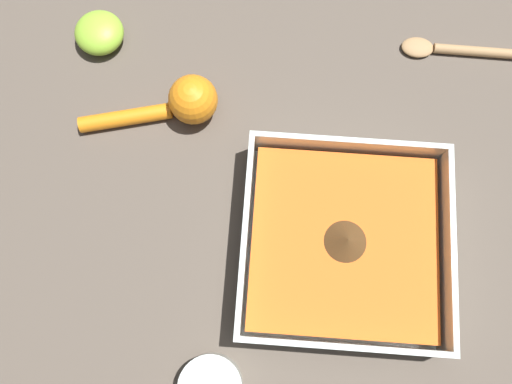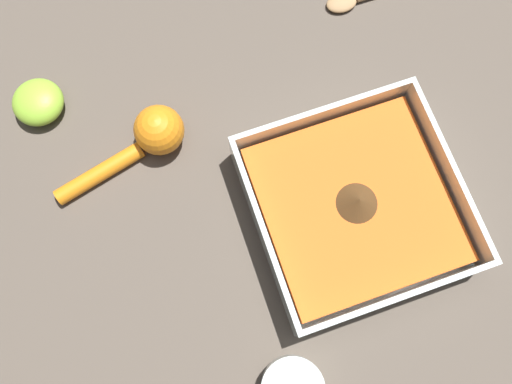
% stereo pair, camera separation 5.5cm
% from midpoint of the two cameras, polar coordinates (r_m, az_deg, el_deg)
% --- Properties ---
extents(ground_plane, '(4.00, 4.00, 0.00)m').
position_cam_midpoint_polar(ground_plane, '(0.57, 4.82, -5.86)').
color(ground_plane, brown).
extents(square_dish, '(0.22, 0.22, 0.06)m').
position_cam_midpoint_polar(square_dish, '(0.56, 8.46, -2.18)').
color(square_dish, silver).
rests_on(square_dish, ground_plane).
extents(lemon_squeezer, '(0.07, 0.17, 0.06)m').
position_cam_midpoint_polar(lemon_squeezer, '(0.59, -14.74, 5.54)').
color(lemon_squeezer, orange).
rests_on(lemon_squeezer, ground_plane).
extents(lemon_half, '(0.06, 0.06, 0.03)m').
position_cam_midpoint_polar(lemon_half, '(0.66, -25.85, 8.78)').
color(lemon_half, '#93CC38').
rests_on(lemon_half, ground_plane).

